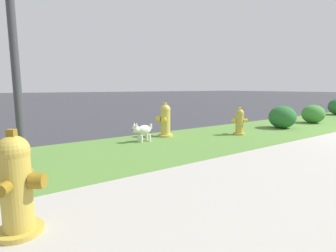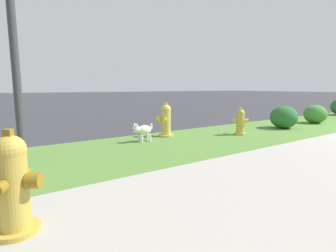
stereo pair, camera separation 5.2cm
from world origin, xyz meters
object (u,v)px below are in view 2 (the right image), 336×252
fire_hydrant_across_street (13,184)px  small_white_dog (143,130)px  shrub_bush_near_lamp (284,117)px  fire_hydrant_near_corner (166,120)px  shrub_bush_mid_verge (315,114)px  fire_hydrant_mid_block (240,122)px

fire_hydrant_across_street → small_white_dog: size_ratio=1.69×
small_white_dog → shrub_bush_near_lamp: bearing=168.8°
fire_hydrant_across_street → shrub_bush_near_lamp: size_ratio=1.13×
fire_hydrant_near_corner → shrub_bush_mid_verge: bearing=-54.4°
fire_hydrant_near_corner → small_white_dog: (-0.72, -0.22, -0.13)m
fire_hydrant_across_street → shrub_bush_mid_verge: bearing=136.5°
shrub_bush_mid_verge → fire_hydrant_near_corner: bearing=170.9°
fire_hydrant_mid_block → shrub_bush_near_lamp: (1.76, -0.01, -0.00)m
fire_hydrant_across_street → shrub_bush_mid_verge: 8.42m
shrub_bush_near_lamp → small_white_dog: bearing=171.4°
small_white_dog → shrub_bush_mid_verge: shrub_bush_mid_verge is taller
fire_hydrant_mid_block → shrub_bush_mid_verge: size_ratio=0.97×
fire_hydrant_mid_block → shrub_bush_near_lamp: bearing=45.1°
fire_hydrant_across_street → small_white_dog: (2.45, 2.44, -0.15)m
fire_hydrant_across_street → fire_hydrant_near_corner: 4.14m
fire_hydrant_near_corner → small_white_dog: size_ratio=1.61×
fire_hydrant_near_corner → shrub_bush_mid_verge: fire_hydrant_near_corner is taller
fire_hydrant_near_corner → shrub_bush_near_lamp: size_ratio=1.08×
fire_hydrant_near_corner → fire_hydrant_mid_block: bearing=-73.5°
fire_hydrant_mid_block → fire_hydrant_across_street: bearing=-113.3°
small_white_dog → shrub_bush_near_lamp: shrub_bush_near_lamp is taller
fire_hydrant_mid_block → small_white_dog: (-2.27, 0.60, -0.07)m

